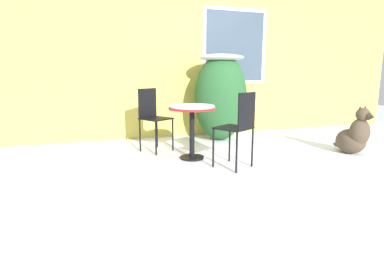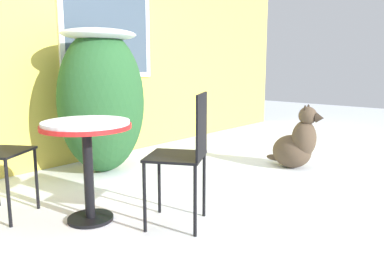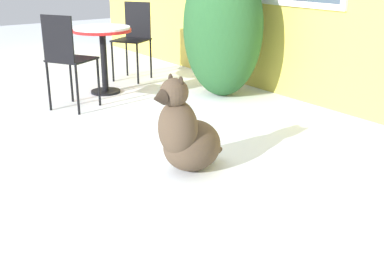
{
  "view_description": "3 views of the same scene",
  "coord_description": "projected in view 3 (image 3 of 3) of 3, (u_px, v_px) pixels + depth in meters",
  "views": [
    {
      "loc": [
        -2.33,
        -3.18,
        1.14
      ],
      "look_at": [
        -1.1,
        0.63,
        0.43
      ],
      "focal_mm": 28.0,
      "sensor_mm": 36.0,
      "label": 1
    },
    {
      "loc": [
        -2.56,
        -1.64,
        1.13
      ],
      "look_at": [
        0.0,
        0.6,
        0.55
      ],
      "focal_mm": 35.0,
      "sensor_mm": 36.0,
      "label": 2
    },
    {
      "loc": [
        3.77,
        -1.66,
        1.4
      ],
      "look_at": [
        1.21,
        0.18,
        0.31
      ],
      "focal_mm": 45.0,
      "sensor_mm": 36.0,
      "label": 3
    }
  ],
  "objects": [
    {
      "name": "shrub_left",
      "position": [
        223.0,
        24.0,
        5.1
      ],
      "size": [
        0.93,
        0.79,
        1.49
      ],
      "color": "#235128",
      "rests_on": "ground_plane"
    },
    {
      "name": "patio_chair_far_side",
      "position": [
        67.0,
        57.0,
        4.65
      ],
      "size": [
        0.52,
        0.52,
        0.94
      ],
      "rotation": [
        0.0,
        0.0,
        3.66
      ],
      "color": "black",
      "rests_on": "ground_plane"
    },
    {
      "name": "dog",
      "position": [
        186.0,
        136.0,
        3.32
      ],
      "size": [
        0.42,
        0.63,
        0.71
      ],
      "rotation": [
        0.0,
        0.0,
        0.1
      ],
      "color": "#4C3D2D",
      "rests_on": "ground_plane"
    },
    {
      "name": "ground_plane",
      "position": [
        96.0,
        129.0,
        4.26
      ],
      "size": [
        16.0,
        16.0,
        0.0
      ],
      "primitive_type": "plane",
      "color": "silver"
    },
    {
      "name": "patio_table",
      "position": [
        103.0,
        40.0,
        5.26
      ],
      "size": [
        0.64,
        0.64,
        0.74
      ],
      "color": "black",
      "rests_on": "ground_plane"
    },
    {
      "name": "patio_chair_near_table",
      "position": [
        134.0,
        36.0,
        5.94
      ],
      "size": [
        0.53,
        0.53,
        0.94
      ],
      "rotation": [
        0.0,
        0.0,
        0.56
      ],
      "color": "black",
      "rests_on": "ground_plane"
    }
  ]
}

